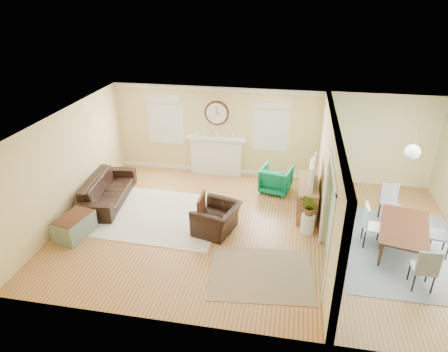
{
  "coord_description": "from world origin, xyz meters",
  "views": [
    {
      "loc": [
        0.68,
        -7.76,
        5.17
      ],
      "look_at": [
        -0.8,
        0.3,
        1.2
      ],
      "focal_mm": 32.0,
      "sensor_mm": 36.0,
      "label": 1
    }
  ],
  "objects_px": {
    "credenza": "(307,198)",
    "eames_chair": "(217,219)",
    "green_chair": "(276,179)",
    "sofa": "(108,190)",
    "dining_table": "(404,239)"
  },
  "relations": [
    {
      "from": "dining_table",
      "to": "green_chair",
      "type": "bearing_deg",
      "value": 65.05
    },
    {
      "from": "credenza",
      "to": "green_chair",
      "type": "bearing_deg",
      "value": 130.68
    },
    {
      "from": "sofa",
      "to": "eames_chair",
      "type": "bearing_deg",
      "value": -112.41
    },
    {
      "from": "sofa",
      "to": "credenza",
      "type": "distance_m",
      "value": 5.11
    },
    {
      "from": "sofa",
      "to": "credenza",
      "type": "bearing_deg",
      "value": -92.31
    },
    {
      "from": "sofa",
      "to": "green_chair",
      "type": "bearing_deg",
      "value": -79.09
    },
    {
      "from": "sofa",
      "to": "eames_chair",
      "type": "height_order",
      "value": "sofa"
    },
    {
      "from": "eames_chair",
      "to": "credenza",
      "type": "xyz_separation_m",
      "value": [
        2.03,
        1.25,
        0.07
      ]
    },
    {
      "from": "credenza",
      "to": "eames_chair",
      "type": "bearing_deg",
      "value": -148.41
    },
    {
      "from": "credenza",
      "to": "sofa",
      "type": "bearing_deg",
      "value": -175.76
    },
    {
      "from": "eames_chair",
      "to": "credenza",
      "type": "height_order",
      "value": "credenza"
    },
    {
      "from": "sofa",
      "to": "dining_table",
      "type": "xyz_separation_m",
      "value": [
        7.11,
        -0.88,
        -0.04
      ]
    },
    {
      "from": "eames_chair",
      "to": "dining_table",
      "type": "relative_size",
      "value": 0.6
    },
    {
      "from": "eames_chair",
      "to": "green_chair",
      "type": "bearing_deg",
      "value": 165.93
    },
    {
      "from": "green_chair",
      "to": "dining_table",
      "type": "height_order",
      "value": "green_chair"
    }
  ]
}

